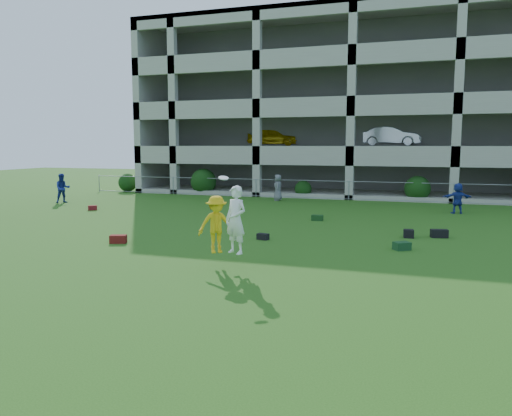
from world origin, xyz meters
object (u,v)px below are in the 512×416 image
(bystander_d, at_px, (458,198))
(crate_d, at_px, (409,234))
(bystander_c, at_px, (278,188))
(parking_garage, at_px, (366,110))
(frisbee_contest, at_px, (223,223))
(bystander_a, at_px, (63,188))

(bystander_d, relative_size, crate_d, 4.32)
(bystander_c, xyz_separation_m, crate_d, (7.88, -10.27, -0.64))
(parking_garage, bearing_deg, bystander_c, -111.31)
(frisbee_contest, bearing_deg, bystander_d, 63.65)
(bystander_d, relative_size, parking_garage, 0.05)
(bystander_a, xyz_separation_m, bystander_c, (11.61, 5.07, -0.06))
(bystander_d, distance_m, frisbee_contest, 15.43)
(crate_d, distance_m, parking_garage, 21.78)
(bystander_c, relative_size, parking_garage, 0.05)
(bystander_d, xyz_separation_m, frisbee_contest, (-6.85, -13.82, 0.49))
(frisbee_contest, bearing_deg, crate_d, 52.85)
(bystander_c, xyz_separation_m, parking_garage, (4.04, 10.36, 5.22))
(bystander_c, height_order, parking_garage, parking_garage)
(crate_d, bearing_deg, bystander_a, 165.07)
(bystander_a, distance_m, crate_d, 20.19)
(crate_d, xyz_separation_m, parking_garage, (-3.84, 20.63, 5.86))
(crate_d, xyz_separation_m, frisbee_contest, (-4.75, -6.26, 1.10))
(crate_d, bearing_deg, bystander_c, 127.50)
(bystander_d, relative_size, frisbee_contest, 0.69)
(bystander_c, bearing_deg, bystander_a, -81.39)
(bystander_d, distance_m, crate_d, 7.87)
(bystander_c, bearing_deg, parking_garage, 143.71)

